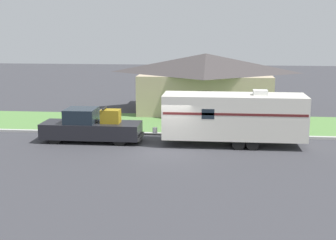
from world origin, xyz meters
TOP-DOWN VIEW (x-y plane):
  - ground_plane at (0.00, 0.00)m, footprint 120.00×120.00m
  - curb_strip at (0.00, 3.75)m, footprint 80.00×0.30m
  - lawn_strip at (0.00, 7.40)m, footprint 80.00×7.00m
  - house_across_street at (1.73, 13.14)m, footprint 11.08×8.04m
  - pickup_truck at (-4.80, 1.67)m, footprint 5.98×2.00m
  - travel_trailer at (3.65, 1.67)m, footprint 9.27×2.47m
  - mailbox at (7.44, 4.73)m, footprint 0.48×0.20m

SIDE VIEW (x-z plane):
  - ground_plane at x=0.00m, z-range 0.00..0.00m
  - lawn_strip at x=0.00m, z-range 0.00..0.03m
  - curb_strip at x=0.00m, z-range 0.00..0.14m
  - pickup_truck at x=-4.80m, z-range -0.15..1.92m
  - mailbox at x=7.44m, z-range 0.35..1.66m
  - travel_trailer at x=3.65m, z-range 0.09..3.32m
  - house_across_street at x=1.73m, z-range 0.08..4.73m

